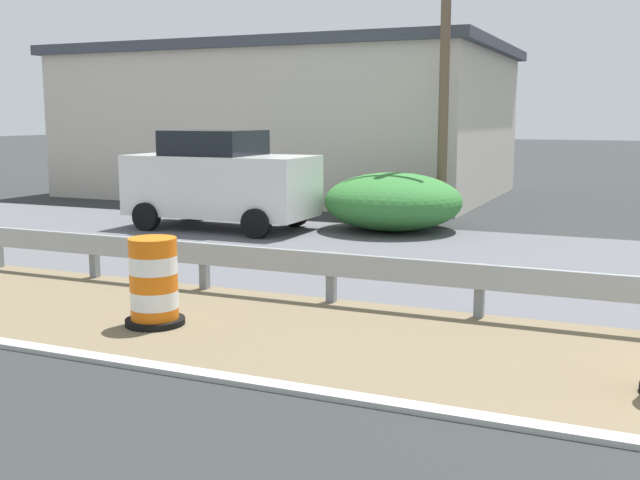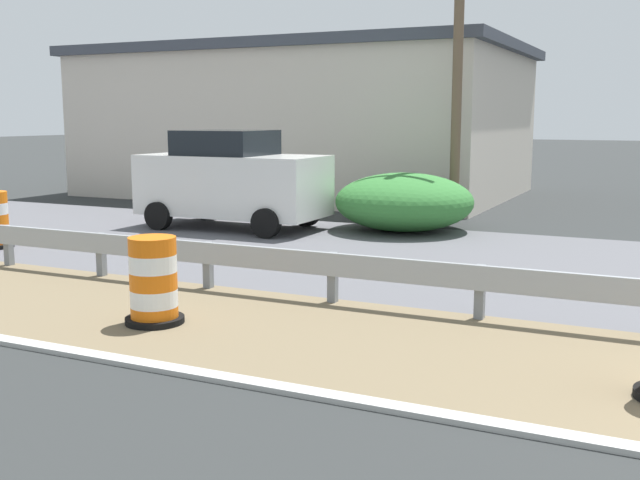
% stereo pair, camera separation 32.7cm
% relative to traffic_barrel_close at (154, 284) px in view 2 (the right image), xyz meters
% --- Properties ---
extents(traffic_barrel_close, '(0.73, 0.73, 1.09)m').
position_rel_traffic_barrel_close_xyz_m(traffic_barrel_close, '(0.00, 0.00, 0.00)').
color(traffic_barrel_close, orange).
rests_on(traffic_barrel_close, ground).
extents(car_trailing_near_lane, '(2.13, 4.25, 2.24)m').
position_rel_traffic_barrel_close_xyz_m(car_trailing_near_lane, '(7.41, 3.47, 0.63)').
color(car_trailing_near_lane, silver).
rests_on(car_trailing_near_lane, ground).
extents(roadside_shop_near, '(8.96, 13.74, 4.73)m').
position_rel_traffic_barrel_close_xyz_m(roadside_shop_near, '(15.55, 5.54, 1.88)').
color(roadside_shop_near, beige).
rests_on(roadside_shop_near, ground).
extents(utility_pole_near, '(0.24, 1.80, 7.84)m').
position_rel_traffic_barrel_close_xyz_m(utility_pole_near, '(10.55, -0.87, 3.58)').
color(utility_pole_near, brown).
rests_on(utility_pole_near, ground).
extents(bush_roadside, '(3.11, 3.11, 1.30)m').
position_rel_traffic_barrel_close_xyz_m(bush_roadside, '(8.75, -0.22, 0.16)').
color(bush_roadside, '#337533').
rests_on(bush_roadside, ground).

